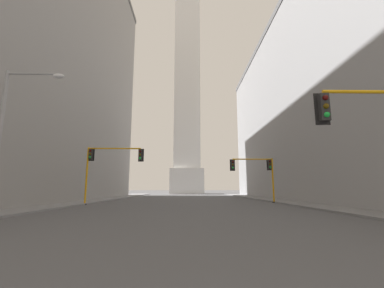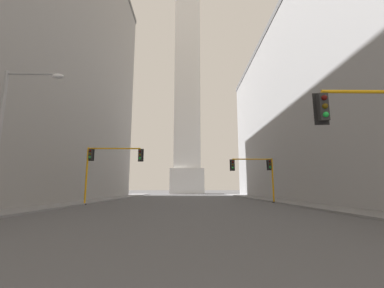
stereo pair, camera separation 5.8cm
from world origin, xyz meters
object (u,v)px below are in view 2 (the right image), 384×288
(traffic_light_mid_right, at_px, (257,169))
(street_lamp, at_px, (10,125))
(traffic_light_mid_left, at_px, (107,160))
(obelisk, at_px, (187,80))

(traffic_light_mid_right, distance_m, street_lamp, 23.58)
(traffic_light_mid_left, xyz_separation_m, traffic_light_mid_right, (16.28, 3.08, -0.59))
(obelisk, relative_size, traffic_light_mid_right, 14.26)
(traffic_light_mid_left, bearing_deg, obelisk, 80.47)
(traffic_light_mid_left, relative_size, traffic_light_mid_right, 1.16)
(traffic_light_mid_right, bearing_deg, obelisk, 100.30)
(traffic_light_mid_left, bearing_deg, traffic_light_mid_right, 10.71)
(obelisk, bearing_deg, traffic_light_mid_right, -79.70)
(obelisk, distance_m, traffic_light_mid_right, 55.02)
(obelisk, bearing_deg, street_lamp, -98.73)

